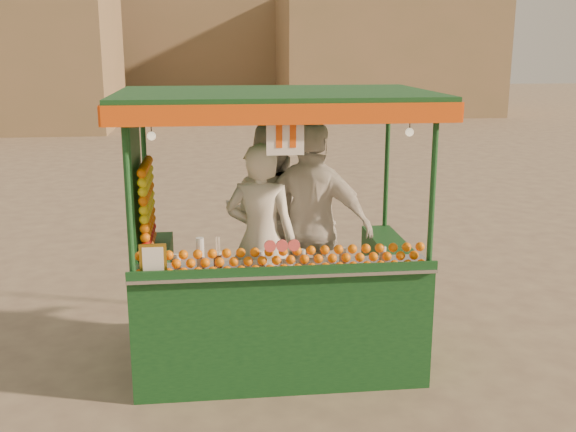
{
  "coord_description": "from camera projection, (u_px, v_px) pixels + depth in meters",
  "views": [
    {
      "loc": [
        -0.66,
        -5.77,
        2.91
      ],
      "look_at": [
        0.03,
        0.17,
        1.4
      ],
      "focal_mm": 42.47,
      "sensor_mm": 36.0,
      "label": 1
    }
  ],
  "objects": [
    {
      "name": "vendor_right",
      "position": [
        313.0,
        226.0,
        6.34
      ],
      "size": [
        1.23,
        0.98,
        1.95
      ],
      "rotation": [
        0.0,
        0.0,
        2.62
      ],
      "color": "silver",
      "rests_on": "ground"
    },
    {
      "name": "ground",
      "position": [
        287.0,
        366.0,
        6.35
      ],
      "size": [
        90.0,
        90.0,
        0.0
      ],
      "primitive_type": "plane",
      "color": "brown",
      "rests_on": "ground"
    },
    {
      "name": "vendor_middle",
      "position": [
        269.0,
        218.0,
        6.73
      ],
      "size": [
        1.12,
        1.0,
        1.91
      ],
      "rotation": [
        0.0,
        0.0,
        2.79
      ],
      "color": "beige",
      "rests_on": "ground"
    },
    {
      "name": "juice_cart",
      "position": [
        269.0,
        280.0,
        6.22
      ],
      "size": [
        2.77,
        1.8,
        2.52
      ],
      "color": "#0F3A1A",
      "rests_on": "ground"
    },
    {
      "name": "building_center",
      "position": [
        179.0,
        33.0,
        34.16
      ],
      "size": [
        14.0,
        7.0,
        7.0
      ],
      "primitive_type": "cube",
      "color": "#85694B",
      "rests_on": "ground"
    },
    {
      "name": "building_right",
      "position": [
        384.0,
        54.0,
        29.64
      ],
      "size": [
        9.0,
        6.0,
        5.0
      ],
      "primitive_type": "cube",
      "color": "#85694B",
      "rests_on": "ground"
    },
    {
      "name": "vendor_left",
      "position": [
        261.0,
        240.0,
        6.2
      ],
      "size": [
        0.74,
        0.59,
        1.78
      ],
      "rotation": [
        0.0,
        0.0,
        2.86
      ],
      "color": "white",
      "rests_on": "ground"
    }
  ]
}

